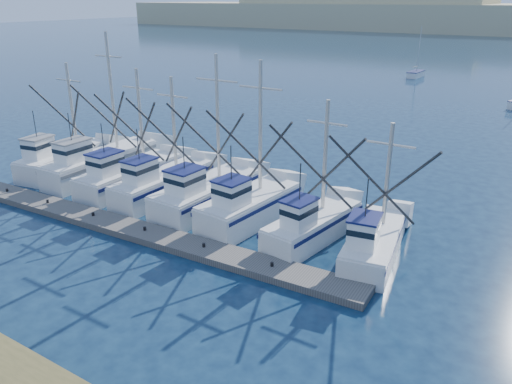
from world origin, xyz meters
TOP-DOWN VIEW (x-y plane):
  - ground at (0.00, 0.00)m, footprint 500.00×500.00m
  - floating_dock at (-8.29, 5.52)m, footprint 27.78×2.99m
  - trawler_fleet at (-9.51, 10.43)m, footprint 28.18×9.57m
  - sailboat_far at (-11.13, 73.43)m, footprint 1.81×4.78m

SIDE VIEW (x-z plane):
  - ground at x=0.00m, z-range 0.00..0.00m
  - floating_dock at x=-8.29m, z-range 0.00..0.37m
  - sailboat_far at x=-11.13m, z-range -3.54..4.56m
  - trawler_fleet at x=-9.51m, z-range -4.11..6.10m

